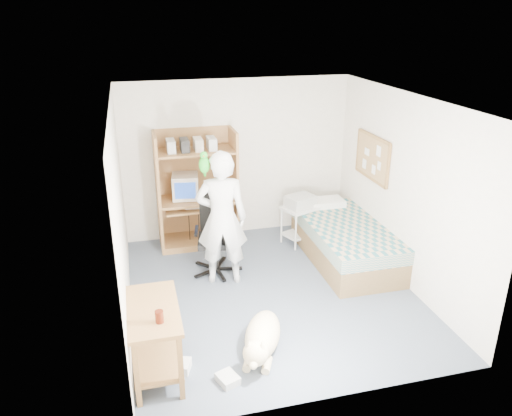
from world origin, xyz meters
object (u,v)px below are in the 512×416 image
at_px(computer_hutch, 197,194).
at_px(office_chair, 216,245).
at_px(person, 222,218).
at_px(bed, 345,242).
at_px(printer_cart, 300,219).
at_px(side_desk, 155,330).
at_px(dog, 262,337).

relative_size(computer_hutch, office_chair, 1.64).
bearing_deg(person, bed, -164.41).
distance_m(bed, printer_cart, 0.85).
bearing_deg(side_desk, printer_cart, 46.57).
bearing_deg(computer_hutch, side_desk, -106.14).
bearing_deg(dog, computer_hutch, 119.58).
relative_size(side_desk, office_chair, 0.91).
height_order(office_chair, person, person).
height_order(office_chair, dog, office_chair).
bearing_deg(person, computer_hutch, -72.44).
distance_m(bed, office_chair, 1.90).
xyz_separation_m(computer_hutch, side_desk, (-0.85, -2.94, -0.33)).
distance_m(office_chair, dog, 1.95).
distance_m(bed, dog, 2.49).
xyz_separation_m(bed, person, (-1.85, -0.16, 0.63)).
height_order(person, printer_cart, person).
xyz_separation_m(side_desk, printer_cart, (2.39, 2.53, -0.09)).
xyz_separation_m(bed, printer_cart, (-0.46, 0.71, 0.12)).
relative_size(computer_hutch, printer_cart, 2.89).
height_order(computer_hutch, person, person).
distance_m(computer_hutch, side_desk, 3.08).
bearing_deg(side_desk, office_chair, 63.93).
xyz_separation_m(person, dog, (0.11, -1.63, -0.73)).
bearing_deg(dog, person, 118.24).
distance_m(side_desk, dog, 1.15).
bearing_deg(office_chair, side_desk, -105.31).
xyz_separation_m(side_desk, dog, (1.11, 0.03, -0.30)).
bearing_deg(person, side_desk, 69.64).
bearing_deg(side_desk, computer_hutch, 73.86).
bearing_deg(side_desk, bed, 32.50).
xyz_separation_m(dog, printer_cart, (1.28, 2.49, 0.22)).
relative_size(computer_hutch, bed, 0.89).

